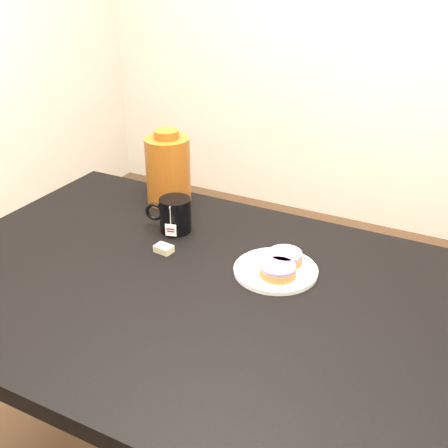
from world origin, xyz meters
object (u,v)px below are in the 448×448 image
at_px(bagel_front, 278,270).
at_px(mug, 175,215).
at_px(plate, 276,270).
at_px(bagel_package, 168,169).
at_px(teabag_pouch, 164,249).
at_px(bagel_back, 285,257).
at_px(table, 208,317).

xyz_separation_m(bagel_front, mug, (-0.34, 0.10, 0.02)).
distance_m(plate, bagel_package, 0.51).
xyz_separation_m(plate, teabag_pouch, (-0.29, -0.04, 0.00)).
relative_size(plate, bagel_package, 0.90).
bearing_deg(bagel_back, teabag_pouch, -164.97).
height_order(plate, bagel_package, bagel_package).
xyz_separation_m(mug, teabag_pouch, (0.04, -0.11, -0.04)).
xyz_separation_m(bagel_back, bagel_front, (0.01, -0.06, 0.00)).
bearing_deg(plate, bagel_package, 152.83).
height_order(bagel_front, bagel_package, bagel_package).
bearing_deg(bagel_package, bagel_front, -28.81).
bearing_deg(bagel_package, teabag_pouch, -60.03).
xyz_separation_m(plate, bagel_back, (0.01, 0.04, 0.02)).
relative_size(bagel_front, teabag_pouch, 2.22).
distance_m(mug, bagel_package, 0.21).
relative_size(mug, bagel_package, 0.61).
relative_size(bagel_front, bagel_package, 0.45).
bearing_deg(bagel_back, bagel_front, -82.32).
bearing_deg(table, bagel_package, 132.65).
distance_m(bagel_back, mug, 0.34).
distance_m(table, teabag_pouch, 0.22).
distance_m(bagel_back, bagel_package, 0.50).
distance_m(bagel_front, bagel_package, 0.54).
xyz_separation_m(table, bagel_back, (0.12, 0.17, 0.11)).
height_order(plate, mug, mug).
relative_size(bagel_back, bagel_package, 0.42).
relative_size(plate, bagel_back, 2.14).
xyz_separation_m(table, mug, (-0.22, 0.21, 0.13)).
xyz_separation_m(mug, bagel_package, (-0.12, 0.16, 0.06)).
relative_size(plate, bagel_front, 2.01).
distance_m(table, bagel_back, 0.24).
distance_m(bagel_back, teabag_pouch, 0.31).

